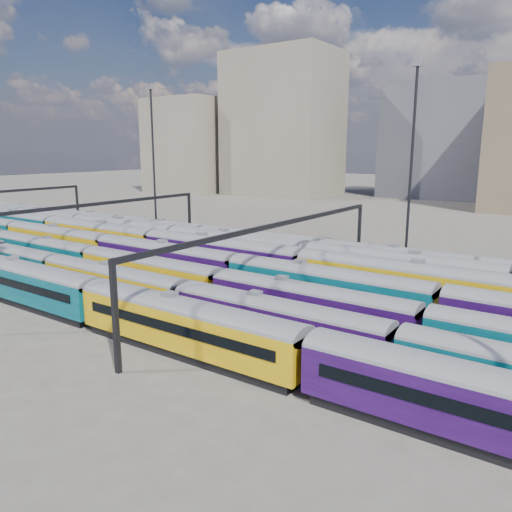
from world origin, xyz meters
The scene contains 12 objects.
ground centered at (0.00, 0.00, 0.00)m, with size 500.00×500.00×0.00m, color #45403A.
rake_0 centered at (11.65, -15.00, 2.68)m, with size 103.32×3.03×5.10m.
rake_1 centered at (-2.71, -10.00, 2.44)m, with size 94.50×2.77×4.65m.
rake_2 centered at (-12.57, -5.00, 2.48)m, with size 115.40×2.82×4.73m.
rake_3 centered at (-5.70, 0.00, 2.71)m, with size 146.77×3.07×5.16m.
rake_4 centered at (-1.29, 5.00, 2.93)m, with size 158.34×3.31×5.58m.
rake_5 centered at (-2.79, 10.00, 2.80)m, with size 151.61×3.17×5.34m.
rake_6 centered at (-12.72, 15.00, 2.47)m, with size 114.71×2.80×4.70m.
gantry_1 centered at (-20.00, 0.00, 6.79)m, with size 0.35×40.35×8.03m.
gantry_2 centered at (10.00, 0.00, 6.79)m, with size 0.35×40.35×8.03m.
mast_1 centered at (-30.00, 22.00, 13.97)m, with size 1.40×0.50×25.60m.
mast_3 centered at (15.00, 24.00, 13.97)m, with size 1.40×0.50×25.60m.
Camera 1 is at (36.00, -40.60, 15.06)m, focal length 35.00 mm.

